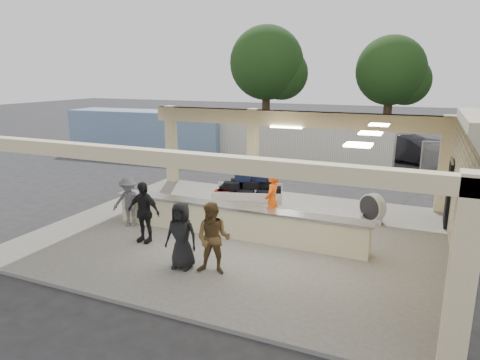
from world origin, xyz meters
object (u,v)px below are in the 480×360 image
at_px(passenger_a, 213,239).
at_px(passenger_b, 144,212).
at_px(container_white, 292,141).
at_px(drum_fan, 372,207).
at_px(baggage_handler, 272,202).
at_px(container_blue, 148,132).
at_px(passenger_d, 181,235).
at_px(luggage_cart, 248,192).
at_px(car_dark, 409,149).
at_px(baggage_counter, 234,221).
at_px(passenger_c, 129,202).

relative_size(passenger_a, passenger_b, 1.00).
bearing_deg(passenger_a, container_white, 89.27).
xyz_separation_m(drum_fan, passenger_a, (-3.14, -5.38, 0.37)).
xyz_separation_m(baggage_handler, passenger_b, (-3.13, -2.38, -0.03)).
height_order(passenger_b, container_blue, container_blue).
xyz_separation_m(passenger_a, passenger_d, (-0.88, -0.04, -0.04)).
relative_size(luggage_cart, car_dark, 0.58).
height_order(drum_fan, passenger_d, passenger_d).
bearing_deg(baggage_counter, car_dark, 73.68).
relative_size(luggage_cart, passenger_a, 1.51).
height_order(passenger_a, car_dark, passenger_a).
bearing_deg(car_dark, passenger_b, -179.22).
bearing_deg(passenger_c, container_white, 63.22).
distance_m(baggage_counter, car_dark, 15.23).
height_order(baggage_handler, car_dark, baggage_handler).
height_order(luggage_cart, car_dark, car_dark).
distance_m(baggage_handler, container_white, 11.52).
bearing_deg(drum_fan, car_dark, 123.01).
distance_m(passenger_b, passenger_c, 1.54).
relative_size(baggage_handler, passenger_c, 1.15).
relative_size(baggage_counter, passenger_b, 4.51).
distance_m(baggage_counter, container_blue, 15.86).
bearing_deg(baggage_counter, passenger_d, -97.43).
relative_size(passenger_d, container_blue, 0.17).
height_order(baggage_handler, passenger_b, baggage_handler).
bearing_deg(baggage_counter, container_white, 98.75).
bearing_deg(luggage_cart, drum_fan, -9.31).
distance_m(baggage_counter, passenger_b, 2.70).
bearing_deg(passenger_c, passenger_d, -51.72).
bearing_deg(container_white, baggage_counter, -81.47).
relative_size(baggage_counter, drum_fan, 8.13).
distance_m(passenger_b, passenger_d, 2.21).
bearing_deg(drum_fan, container_white, 156.98).
height_order(passenger_a, passenger_b, same).
bearing_deg(baggage_handler, passenger_b, -54.58).
bearing_deg(container_blue, passenger_d, -55.90).
distance_m(passenger_b, car_dark, 17.31).
relative_size(passenger_a, container_white, 0.16).
height_order(baggage_counter, container_white, container_white).
xyz_separation_m(baggage_counter, passenger_c, (-3.49, -0.50, 0.33)).
relative_size(drum_fan, car_dark, 0.21).
height_order(container_white, container_blue, container_blue).
relative_size(passenger_b, car_dark, 0.38).
xyz_separation_m(baggage_handler, passenger_d, (-1.20, -3.46, -0.07)).
height_order(passenger_a, passenger_c, passenger_a).
height_order(baggage_counter, container_blue, container_blue).
bearing_deg(baggage_counter, passenger_a, -77.16).
distance_m(drum_fan, container_blue, 17.01).
xyz_separation_m(baggage_handler, passenger_a, (-0.32, -3.42, -0.03)).
bearing_deg(passenger_c, passenger_a, -45.27).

